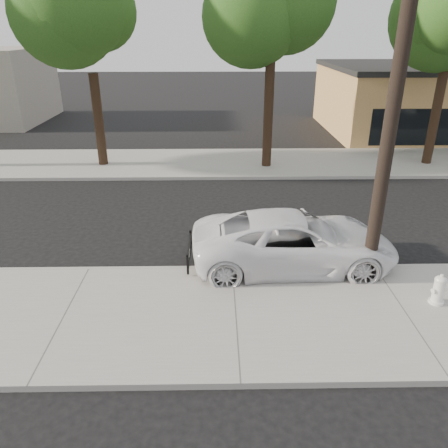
{
  "coord_description": "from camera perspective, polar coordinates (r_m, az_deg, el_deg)",
  "views": [
    {
      "loc": [
        -0.42,
        -12.74,
        6.25
      ],
      "look_at": [
        -0.22,
        -1.06,
        1.0
      ],
      "focal_mm": 35.0,
      "sensor_mm": 36.0,
      "label": 1
    }
  ],
  "objects": [
    {
      "name": "traffic_cone",
      "position": [
        11.64,
        3.99,
        -5.58
      ],
      "size": [
        0.44,
        0.44,
        0.68
      ],
      "rotation": [
        0.0,
        0.0,
        0.34
      ],
      "color": "orange",
      "rests_on": "near_sidewalk"
    },
    {
      "name": "fire_hydrant",
      "position": [
        11.79,
        26.23,
        -7.75
      ],
      "size": [
        0.4,
        0.36,
        0.74
      ],
      "rotation": [
        0.0,
        0.0,
        0.34
      ],
      "color": "white",
      "rests_on": "near_sidewalk"
    },
    {
      "name": "ground",
      "position": [
        14.2,
        0.8,
        -1.91
      ],
      "size": [
        120.0,
        120.0,
        0.0
      ],
      "primitive_type": "plane",
      "color": "black",
      "rests_on": "ground"
    },
    {
      "name": "utility_pole",
      "position": [
        10.93,
        21.3,
        14.46
      ],
      "size": [
        1.4,
        0.34,
        9.0
      ],
      "color": "black",
      "rests_on": "near_sidewalk"
    },
    {
      "name": "far_sidewalk",
      "position": [
        22.13,
        0.13,
        8.0
      ],
      "size": [
        90.0,
        5.0,
        0.15
      ],
      "primitive_type": "cube",
      "color": "gray",
      "rests_on": "ground"
    },
    {
      "name": "police_cruiser",
      "position": [
        12.42,
        9.12,
        -2.2
      ],
      "size": [
        5.77,
        2.8,
        1.58
      ],
      "primitive_type": "imported",
      "rotation": [
        0.0,
        0.0,
        1.6
      ],
      "color": "white",
      "rests_on": "ground"
    },
    {
      "name": "tree_b",
      "position": [
        21.49,
        -16.91,
        23.0
      ],
      "size": [
        4.34,
        4.2,
        8.45
      ],
      "color": "black",
      "rests_on": "far_sidewalk"
    },
    {
      "name": "tree_c",
      "position": [
        20.56,
        7.08,
        25.88
      ],
      "size": [
        4.96,
        4.8,
        9.55
      ],
      "color": "black",
      "rests_on": "far_sidewalk"
    },
    {
      "name": "curb_near",
      "position": [
        12.31,
        1.1,
        -5.91
      ],
      "size": [
        90.0,
        0.12,
        0.16
      ],
      "primitive_type": "cube",
      "color": "#9E9B93",
      "rests_on": "ground"
    },
    {
      "name": "near_sidewalk",
      "position": [
        10.47,
        1.53,
        -11.95
      ],
      "size": [
        90.0,
        4.4,
        0.15
      ],
      "primitive_type": "cube",
      "color": "gray",
      "rests_on": "ground"
    }
  ]
}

